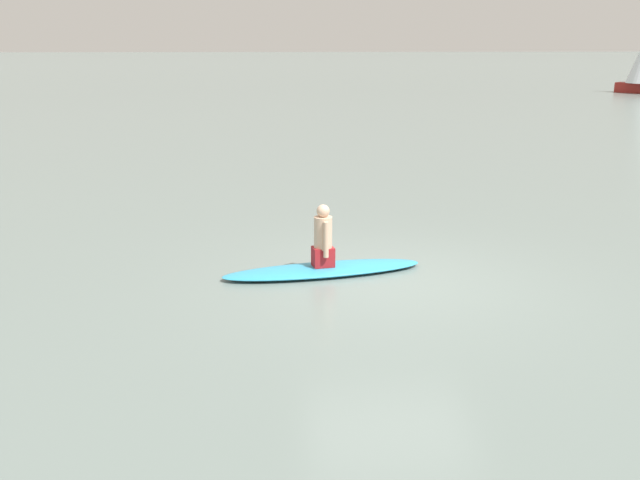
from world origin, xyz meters
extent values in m
plane|color=slate|center=(0.00, 0.00, 0.00)|extent=(400.00, 400.00, 0.00)
ellipsoid|color=#339EC6|center=(-0.42, -0.98, 0.06)|extent=(1.29, 3.09, 0.12)
cube|color=#A51E23|center=(-0.42, -0.98, 0.26)|extent=(0.30, 0.35, 0.29)
cylinder|color=#D6AD8E|center=(-0.42, -0.98, 0.62)|extent=(0.31, 0.31, 0.48)
sphere|color=#D6AD8E|center=(-0.42, -0.98, 0.95)|extent=(0.19, 0.19, 0.19)
cylinder|color=#D6AD8E|center=(-0.58, -1.01, 0.56)|extent=(0.09, 0.09, 0.53)
cylinder|color=#D6AD8E|center=(-0.26, -0.95, 0.56)|extent=(0.09, 0.09, 0.53)
camera|label=1|loc=(9.86, -1.69, 3.34)|focal=41.07mm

